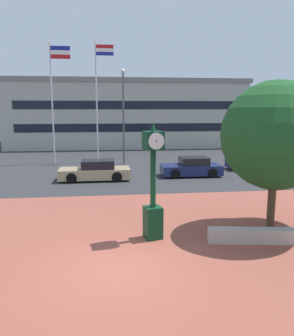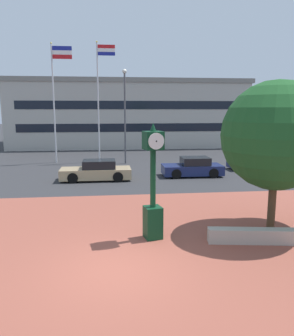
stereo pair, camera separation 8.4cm
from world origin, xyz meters
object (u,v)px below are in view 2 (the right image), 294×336
Objects in this scene: street_clock at (153,188)px; flagpole_secondary at (100,94)px; civic_building at (128,113)px; plaza_tree at (280,138)px; car_street_far at (259,162)px; car_street_distant at (193,168)px; car_street_mid at (97,171)px; flagpole_primary at (56,93)px; street_lamp_post at (125,108)px.

street_clock is 18.48m from flagpole_secondary.
plaza_tree is at bearing -83.49° from civic_building.
flagpole_secondary is at bearing 65.14° from car_street_far.
car_street_distant is (-0.57, 10.37, -2.87)m from plaza_tree.
street_clock reaches higher than car_street_mid.
car_street_distant is 0.41× the size of flagpole_primary.
flagpole_primary reaches higher than car_street_distant.
civic_building is at bearing 85.86° from street_lamp_post.
plaza_tree is 0.56× the size of flagpole_primary.
street_lamp_post is at bearing -12.03° from flagpole_primary.
car_street_far is at bearing -69.67° from car_street_distant.
plaza_tree is 1.21× the size of car_street_far.
street_lamp_post is (2.04, -1.20, -1.12)m from flagpole_secondary.
street_lamp_post is at bearing -30.46° from flagpole_secondary.
car_street_distant is at bearing -81.92° from civic_building.
street_clock is 0.53× the size of street_lamp_post.
plaza_tree is at bearing -73.45° from street_lamp_post.
street_lamp_post is (-1.15, -15.96, 0.64)m from civic_building.
flagpole_secondary reaches higher than car_street_far.
car_street_mid is (-2.27, 10.23, -1.21)m from street_clock.
civic_building is (-3.10, 21.84, 3.37)m from car_street_distant.
street_lamp_post is at bearing 78.88° from street_clock.
car_street_mid is at bearing -98.41° from civic_building.
car_street_mid is at bearing -108.43° from street_lamp_post.
civic_building is at bearing -8.82° from car_street_mid.
flagpole_primary is at bearing 54.85° from car_street_distant.
car_street_far is at bearing -22.88° from flagpole_secondary.
flagpole_primary is 5.87m from street_lamp_post.
plaza_tree is at bearing -144.74° from car_street_mid.
car_street_distant is 0.53× the size of street_lamp_post.
flagpole_primary is at bearing 23.77° from car_street_mid.
street_clock is at bearing -91.84° from civic_building.
civic_building is (3.32, 22.46, 3.37)m from car_street_mid.
street_clock reaches higher than car_street_distant.
plaza_tree reaches higher than car_street_far.
plaza_tree is 13.71m from car_street_far.
flagpole_secondary is 2.62m from street_lamp_post.
flagpole_primary is 0.98× the size of flagpole_secondary.
street_clock is 0.41× the size of flagpole_primary.
flagpole_primary is (-15.54, 5.04, 5.19)m from car_street_far.
civic_building is at bearing 76.69° from street_clock.
plaza_tree reaches higher than car_street_distant.
car_street_mid is 12.37m from car_street_far.
flagpole_primary is at bearing 180.00° from flagpole_secondary.
flagpole_secondary is at bearing 0.00° from flagpole_primary.
plaza_tree is 10.78m from car_street_distant.
flagpole_secondary is (-6.87, 17.45, 2.26)m from plaza_tree.
flagpole_primary reaches higher than car_street_mid.
car_street_distant is 8.30m from street_lamp_post.
car_street_distant is at bearing 57.58° from street_clock.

